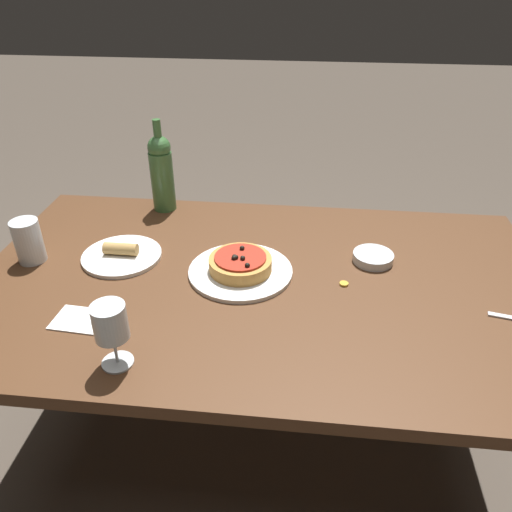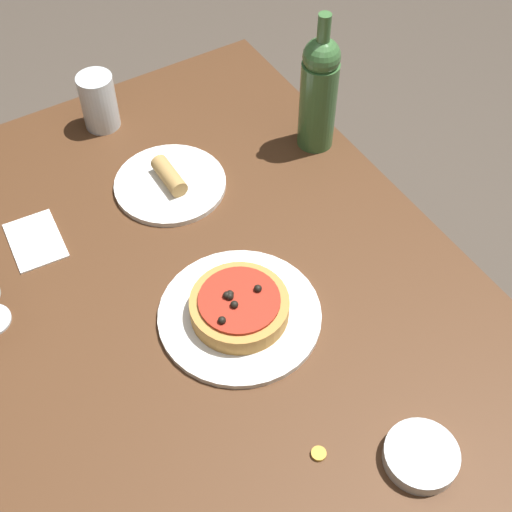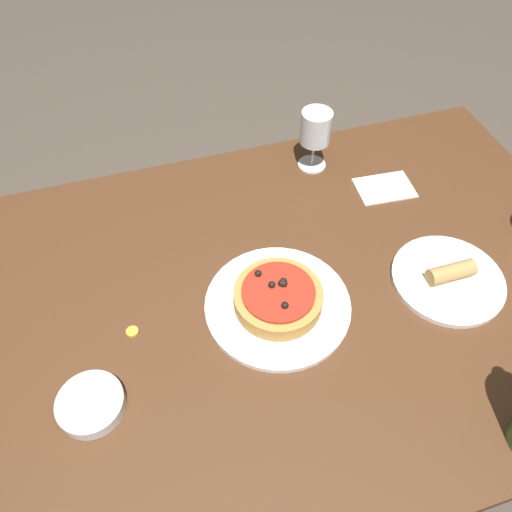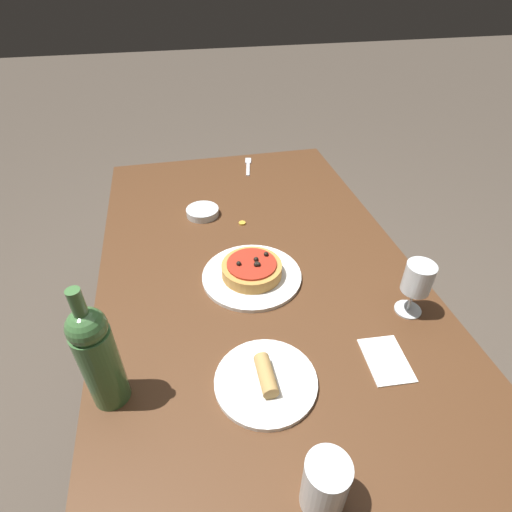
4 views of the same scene
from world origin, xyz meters
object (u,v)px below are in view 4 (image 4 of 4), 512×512
(side_bowl, at_px, (203,212))
(dinner_plate, at_px, (252,276))
(side_plate, at_px, (266,380))
(pizza, at_px, (252,269))
(dining_table, at_px, (256,283))
(fork, at_px, (248,165))
(bottle_cap, at_px, (241,223))
(water_cup, at_px, (325,485))
(wine_bottle, at_px, (98,356))
(wine_glass, at_px, (418,280))

(side_bowl, bearing_deg, dinner_plate, -164.57)
(side_bowl, height_order, side_plate, side_plate)
(pizza, bearing_deg, dinner_plate, 85.50)
(dinner_plate, relative_size, side_plate, 1.26)
(dining_table, distance_m, fork, 0.68)
(bottle_cap, bearing_deg, side_bowl, 54.83)
(water_cup, bearing_deg, wine_bottle, 51.73)
(dining_table, distance_m, pizza, 0.13)
(dining_table, distance_m, wine_bottle, 0.59)
(pizza, bearing_deg, dining_table, -23.13)
(fork, xyz_separation_m, bottle_cap, (-0.44, 0.11, 0.00))
(water_cup, bearing_deg, dinner_plate, -0.23)
(pizza, relative_size, bottle_cap, 7.25)
(side_plate, bearing_deg, bottle_cap, -5.69)
(wine_glass, height_order, side_plate, wine_glass)
(dinner_plate, bearing_deg, fork, -10.56)
(dining_table, distance_m, side_plate, 0.43)
(side_plate, distance_m, bottle_cap, 0.64)
(water_cup, xyz_separation_m, bottle_cap, (0.89, -0.02, -0.06))
(dinner_plate, xyz_separation_m, wine_glass, (-0.22, -0.38, 0.10))
(fork, bearing_deg, bottle_cap, 177.54)
(dinner_plate, xyz_separation_m, water_cup, (-0.61, 0.00, 0.06))
(fork, height_order, bottle_cap, bottle_cap)
(pizza, relative_size, side_plate, 0.76)
(wine_glass, distance_m, bottle_cap, 0.63)
(dinner_plate, xyz_separation_m, side_plate, (-0.36, 0.04, 0.00))
(water_cup, relative_size, bottle_cap, 5.27)
(dinner_plate, relative_size, bottle_cap, 12.03)
(wine_bottle, relative_size, water_cup, 2.45)
(fork, relative_size, bottle_cap, 7.17)
(wine_bottle, height_order, side_bowl, wine_bottle)
(side_bowl, relative_size, fork, 0.67)
(wine_glass, distance_m, side_plate, 0.45)
(dining_table, relative_size, water_cup, 12.40)
(wine_bottle, height_order, fork, wine_bottle)
(dinner_plate, height_order, wine_bottle, wine_bottle)
(wine_glass, xyz_separation_m, water_cup, (-0.39, 0.38, -0.05))
(wine_glass, bearing_deg, bottle_cap, 35.43)
(pizza, height_order, wine_bottle, wine_bottle)
(side_bowl, bearing_deg, wine_glass, -140.78)
(pizza, relative_size, wine_bottle, 0.56)
(pizza, xyz_separation_m, water_cup, (-0.61, 0.00, 0.03))
(pizza, distance_m, water_cup, 0.61)
(wine_glass, bearing_deg, fork, 14.39)
(water_cup, distance_m, fork, 1.34)
(dining_table, height_order, side_bowl, side_bowl)
(fork, bearing_deg, side_bowl, 158.32)
(fork, distance_m, side_plate, 1.10)
(side_plate, bearing_deg, wine_glass, -72.04)
(dinner_plate, distance_m, side_plate, 0.36)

